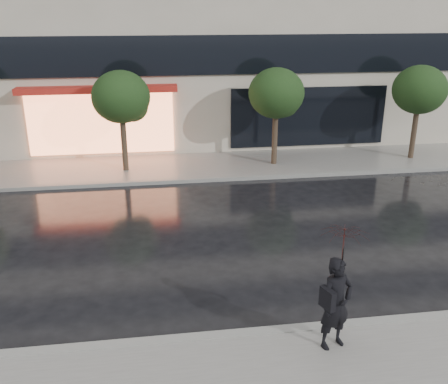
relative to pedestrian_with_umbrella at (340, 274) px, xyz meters
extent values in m
plane|color=black|center=(-1.40, 1.60, -1.66)|extent=(120.00, 120.00, 0.00)
cube|color=slate|center=(-1.40, 11.85, -1.60)|extent=(60.00, 3.50, 0.12)
cube|color=gray|center=(-1.40, 0.60, -1.59)|extent=(60.00, 0.25, 0.14)
cube|color=gray|center=(-1.40, 10.10, -1.59)|extent=(60.00, 0.25, 0.14)
cube|color=black|center=(-1.40, 13.54, 2.64)|extent=(28.00, 0.12, 1.60)
cube|color=#FF8C59|center=(-5.40, 13.52, -0.06)|extent=(6.00, 0.10, 2.60)
cube|color=#AE221A|center=(-5.40, 13.19, 1.39)|extent=(6.40, 0.70, 0.25)
cube|color=black|center=(3.60, 13.54, -0.06)|extent=(7.00, 0.10, 2.60)
cylinder|color=#33261C|center=(-4.40, 11.60, -0.56)|extent=(0.22, 0.22, 2.20)
ellipsoid|color=black|center=(-4.40, 11.60, 1.34)|extent=(2.20, 2.20, 1.98)
sphere|color=black|center=(-4.00, 11.80, 0.94)|extent=(1.20, 1.20, 1.20)
cylinder|color=#33261C|center=(1.60, 11.60, -0.56)|extent=(0.22, 0.22, 2.20)
ellipsoid|color=black|center=(1.60, 11.60, 1.34)|extent=(2.20, 2.20, 1.98)
sphere|color=black|center=(2.00, 11.80, 0.94)|extent=(1.20, 1.20, 1.20)
cylinder|color=#33261C|center=(7.60, 11.60, -0.56)|extent=(0.22, 0.22, 2.20)
ellipsoid|color=black|center=(7.60, 11.60, 1.34)|extent=(2.20, 2.20, 1.98)
sphere|color=black|center=(8.00, 11.80, 0.94)|extent=(1.20, 1.20, 1.20)
imported|color=black|center=(-0.03, -0.01, -0.61)|extent=(0.78, 0.64, 1.84)
imported|color=#380D0A|center=(0.03, 0.01, 0.53)|extent=(1.14, 1.15, 0.81)
cylinder|color=black|center=(0.03, 0.01, 0.06)|extent=(0.02, 0.02, 0.92)
cube|color=black|center=(-0.26, -0.16, -0.39)|extent=(0.23, 0.37, 0.39)
camera|label=1|loc=(-3.21, -7.57, 4.59)|focal=40.00mm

